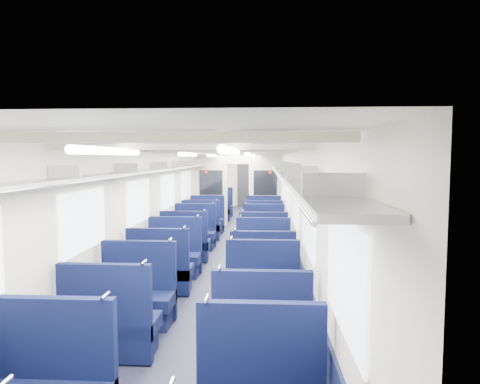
# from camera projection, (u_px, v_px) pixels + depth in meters

# --- Properties ---
(floor) EXTENTS (2.80, 18.00, 0.01)m
(floor) POSITION_uv_depth(u_px,v_px,m) (230.00, 247.00, 10.47)
(floor) COLOR black
(floor) RESTS_ON ground
(ceiling) EXTENTS (2.80, 18.00, 0.01)m
(ceiling) POSITION_uv_depth(u_px,v_px,m) (229.00, 151.00, 10.28)
(ceiling) COLOR silver
(ceiling) RESTS_ON wall_left
(wall_left) EXTENTS (0.02, 18.00, 2.35)m
(wall_left) POSITION_uv_depth(u_px,v_px,m) (173.00, 199.00, 10.46)
(wall_left) COLOR beige
(wall_left) RESTS_ON floor
(dado_left) EXTENTS (0.03, 17.90, 0.70)m
(dado_left) POSITION_uv_depth(u_px,v_px,m) (174.00, 233.00, 10.52)
(dado_left) COLOR black
(dado_left) RESTS_ON floor
(wall_right) EXTENTS (0.02, 18.00, 2.35)m
(wall_right) POSITION_uv_depth(u_px,v_px,m) (287.00, 200.00, 10.30)
(wall_right) COLOR beige
(wall_right) RESTS_ON floor
(dado_right) EXTENTS (0.03, 17.90, 0.70)m
(dado_right) POSITION_uv_depth(u_px,v_px,m) (286.00, 234.00, 10.36)
(dado_right) COLOR black
(dado_right) RESTS_ON floor
(wall_far) EXTENTS (2.80, 0.02, 2.35)m
(wall_far) POSITION_uv_depth(u_px,v_px,m) (246.00, 180.00, 19.33)
(wall_far) COLOR beige
(wall_far) RESTS_ON floor
(luggage_rack_left) EXTENTS (0.36, 17.40, 0.18)m
(luggage_rack_left) POSITION_uv_depth(u_px,v_px,m) (180.00, 167.00, 10.38)
(luggage_rack_left) COLOR #B2B5BA
(luggage_rack_left) RESTS_ON wall_left
(luggage_rack_right) EXTENTS (0.36, 17.40, 0.18)m
(luggage_rack_right) POSITION_uv_depth(u_px,v_px,m) (280.00, 167.00, 10.24)
(luggage_rack_right) COLOR #B2B5BA
(luggage_rack_right) RESTS_ON wall_right
(windows) EXTENTS (2.78, 15.60, 0.75)m
(windows) POSITION_uv_depth(u_px,v_px,m) (228.00, 191.00, 9.90)
(windows) COLOR white
(windows) RESTS_ON wall_left
(ceiling_fittings) EXTENTS (2.70, 16.06, 0.11)m
(ceiling_fittings) POSITION_uv_depth(u_px,v_px,m) (229.00, 154.00, 10.03)
(ceiling_fittings) COLOR beige
(ceiling_fittings) RESTS_ON ceiling
(end_door) EXTENTS (0.75, 0.06, 2.00)m
(end_door) POSITION_uv_depth(u_px,v_px,m) (246.00, 184.00, 19.29)
(end_door) COLOR black
(end_door) RESTS_ON floor
(bulkhead) EXTENTS (2.80, 0.10, 2.35)m
(bulkhead) POSITION_uv_depth(u_px,v_px,m) (238.00, 188.00, 13.73)
(bulkhead) COLOR beige
(bulkhead) RESTS_ON floor
(seat_4) EXTENTS (1.00, 0.55, 1.12)m
(seat_4) POSITION_uv_depth(u_px,v_px,m) (110.00, 327.00, 4.66)
(seat_4) COLOR #0B1338
(seat_4) RESTS_ON floor
(seat_5) EXTENTS (1.00, 0.55, 1.12)m
(seat_5) POSITION_uv_depth(u_px,v_px,m) (262.00, 338.00, 4.40)
(seat_5) COLOR #0B1338
(seat_5) RESTS_ON floor
(seat_6) EXTENTS (1.00, 0.55, 1.12)m
(seat_6) POSITION_uv_depth(u_px,v_px,m) (137.00, 298.00, 5.62)
(seat_6) COLOR #0B1338
(seat_6) RESTS_ON floor
(seat_7) EXTENTS (1.00, 0.55, 1.12)m
(seat_7) POSITION_uv_depth(u_px,v_px,m) (262.00, 297.00, 5.69)
(seat_7) COLOR #0B1338
(seat_7) RESTS_ON floor
(seat_8) EXTENTS (1.00, 0.55, 1.12)m
(seat_8) POSITION_uv_depth(u_px,v_px,m) (160.00, 272.00, 6.89)
(seat_8) COLOR #0B1338
(seat_8) RESTS_ON floor
(seat_9) EXTENTS (1.00, 0.55, 1.12)m
(seat_9) POSITION_uv_depth(u_px,v_px,m) (263.00, 277.00, 6.65)
(seat_9) COLOR #0B1338
(seat_9) RESTS_ON floor
(seat_10) EXTENTS (1.00, 0.55, 1.12)m
(seat_10) POSITION_uv_depth(u_px,v_px,m) (174.00, 257.00, 7.94)
(seat_10) COLOR #0B1338
(seat_10) RESTS_ON floor
(seat_11) EXTENTS (1.00, 0.55, 1.12)m
(seat_11) POSITION_uv_depth(u_px,v_px,m) (263.00, 259.00, 7.82)
(seat_11) COLOR #0B1338
(seat_11) RESTS_ON floor
(seat_12) EXTENTS (1.00, 0.55, 1.12)m
(seat_12) POSITION_uv_depth(u_px,v_px,m) (185.00, 245.00, 9.07)
(seat_12) COLOR #0B1338
(seat_12) RESTS_ON floor
(seat_13) EXTENTS (1.00, 0.55, 1.12)m
(seat_13) POSITION_uv_depth(u_px,v_px,m) (263.00, 246.00, 8.91)
(seat_13) COLOR #0B1338
(seat_13) RESTS_ON floor
(seat_14) EXTENTS (1.00, 0.55, 1.12)m
(seat_14) POSITION_uv_depth(u_px,v_px,m) (195.00, 235.00, 10.27)
(seat_14) COLOR #0B1338
(seat_14) RESTS_ON floor
(seat_15) EXTENTS (1.00, 0.55, 1.12)m
(seat_15) POSITION_uv_depth(u_px,v_px,m) (263.00, 236.00, 10.13)
(seat_15) COLOR #0B1338
(seat_15) RESTS_ON floor
(seat_16) EXTENTS (1.00, 0.55, 1.12)m
(seat_16) POSITION_uv_depth(u_px,v_px,m) (201.00, 227.00, 11.39)
(seat_16) COLOR #0B1338
(seat_16) RESTS_ON floor
(seat_17) EXTENTS (1.00, 0.55, 1.12)m
(seat_17) POSITION_uv_depth(u_px,v_px,m) (264.00, 228.00, 11.24)
(seat_17) COLOR #0B1338
(seat_17) RESTS_ON floor
(seat_18) EXTENTS (1.00, 0.55, 1.12)m
(seat_18) POSITION_uv_depth(u_px,v_px,m) (207.00, 221.00, 12.46)
(seat_18) COLOR #0B1338
(seat_18) RESTS_ON floor
(seat_19) EXTENTS (1.00, 0.55, 1.12)m
(seat_19) POSITION_uv_depth(u_px,v_px,m) (264.00, 222.00, 12.35)
(seat_19) COLOR #0B1338
(seat_19) RESTS_ON floor
(seat_20) EXTENTS (1.00, 0.55, 1.12)m
(seat_20) POSITION_uv_depth(u_px,v_px,m) (216.00, 212.00, 14.68)
(seat_20) COLOR #0B1338
(seat_20) RESTS_ON floor
(seat_21) EXTENTS (1.00, 0.55, 1.12)m
(seat_21) POSITION_uv_depth(u_px,v_px,m) (264.00, 212.00, 14.56)
(seat_21) COLOR #0B1338
(seat_21) RESTS_ON floor
(seat_22) EXTENTS (1.00, 0.55, 1.12)m
(seat_22) POSITION_uv_depth(u_px,v_px,m) (219.00, 208.00, 15.75)
(seat_22) COLOR #0B1338
(seat_22) RESTS_ON floor
(seat_23) EXTENTS (1.00, 0.55, 1.12)m
(seat_23) POSITION_uv_depth(u_px,v_px,m) (264.00, 209.00, 15.56)
(seat_23) COLOR #0B1338
(seat_23) RESTS_ON floor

